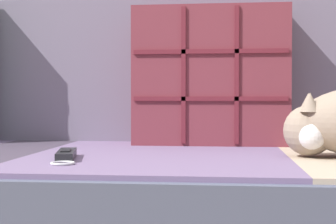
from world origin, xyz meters
name	(u,v)px	position (x,y,z in m)	size (l,w,h in m)	color
sofa_backrest	(145,71)	(0.00, 0.48, 0.64)	(2.07, 0.14, 0.44)	slate
throw_pillow_quilted	(211,76)	(0.21, 0.33, 0.61)	(0.44, 0.14, 0.39)	brown
game_remote_near	(66,155)	(-0.09, -0.07, 0.43)	(0.09, 0.20, 0.02)	black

